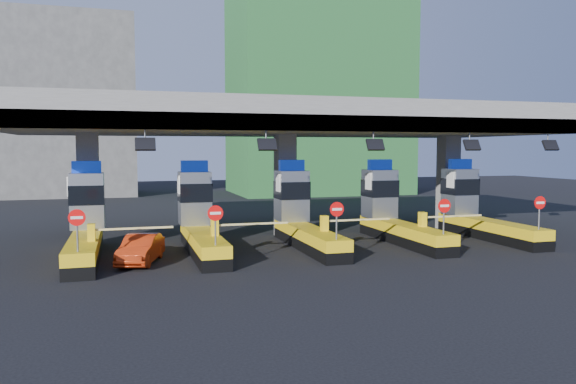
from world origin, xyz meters
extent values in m
plane|color=black|center=(0.00, 0.00, 0.00)|extent=(120.00, 120.00, 0.00)
cube|color=slate|center=(0.00, 3.00, 6.25)|extent=(28.00, 12.00, 1.50)
cube|color=#4C4C49|center=(0.00, -2.70, 5.85)|extent=(28.00, 0.60, 0.70)
cube|color=slate|center=(-10.00, 3.00, 2.75)|extent=(1.00, 1.00, 5.50)
cube|color=slate|center=(0.00, 3.00, 2.75)|extent=(1.00, 1.00, 5.50)
cube|color=slate|center=(10.00, 3.00, 2.75)|extent=(1.00, 1.00, 5.50)
cylinder|color=slate|center=(-7.50, -2.70, 5.25)|extent=(0.06, 0.06, 0.50)
cube|color=black|center=(-7.50, -2.90, 4.90)|extent=(0.80, 0.38, 0.54)
cylinder|color=slate|center=(-2.50, -2.70, 5.25)|extent=(0.06, 0.06, 0.50)
cube|color=black|center=(-2.50, -2.90, 4.90)|extent=(0.80, 0.38, 0.54)
cylinder|color=slate|center=(2.50, -2.70, 5.25)|extent=(0.06, 0.06, 0.50)
cube|color=black|center=(2.50, -2.90, 4.90)|extent=(0.80, 0.38, 0.54)
cylinder|color=slate|center=(7.50, -2.70, 5.25)|extent=(0.06, 0.06, 0.50)
cube|color=black|center=(7.50, -2.90, 4.90)|extent=(0.80, 0.38, 0.54)
cylinder|color=slate|center=(12.00, -2.70, 5.25)|extent=(0.06, 0.06, 0.50)
cube|color=black|center=(12.00, -2.90, 4.90)|extent=(0.80, 0.38, 0.54)
cube|color=black|center=(-10.00, -1.00, 0.25)|extent=(1.20, 8.00, 0.50)
cube|color=#E5B70C|center=(-10.00, -1.00, 0.75)|extent=(1.20, 8.00, 0.50)
cube|color=#9EA3A8|center=(-10.00, 1.80, 2.30)|extent=(1.50, 1.50, 2.60)
cube|color=black|center=(-10.00, 1.78, 2.60)|extent=(1.56, 1.56, 0.90)
cube|color=#0C2DBF|center=(-10.00, 1.80, 3.88)|extent=(1.30, 0.35, 0.55)
cube|color=white|center=(-10.80, 1.50, 3.00)|extent=(0.06, 0.70, 0.90)
cylinder|color=slate|center=(-10.00, -4.60, 1.65)|extent=(0.07, 0.07, 1.30)
cylinder|color=red|center=(-10.00, -4.63, 2.25)|extent=(0.60, 0.04, 0.60)
cube|color=white|center=(-10.00, -4.65, 2.25)|extent=(0.42, 0.02, 0.10)
cube|color=#E5B70C|center=(-9.65, -2.20, 1.35)|extent=(0.30, 0.35, 0.70)
cube|color=white|center=(-8.00, -2.20, 1.45)|extent=(3.20, 0.08, 0.08)
cube|color=black|center=(-5.00, -1.00, 0.25)|extent=(1.20, 8.00, 0.50)
cube|color=#E5B70C|center=(-5.00, -1.00, 0.75)|extent=(1.20, 8.00, 0.50)
cube|color=#9EA3A8|center=(-5.00, 1.80, 2.30)|extent=(1.50, 1.50, 2.60)
cube|color=black|center=(-5.00, 1.78, 2.60)|extent=(1.56, 1.56, 0.90)
cube|color=#0C2DBF|center=(-5.00, 1.80, 3.88)|extent=(1.30, 0.35, 0.55)
cube|color=white|center=(-5.80, 1.50, 3.00)|extent=(0.06, 0.70, 0.90)
cylinder|color=slate|center=(-5.00, -4.60, 1.65)|extent=(0.07, 0.07, 1.30)
cylinder|color=red|center=(-5.00, -4.63, 2.25)|extent=(0.60, 0.04, 0.60)
cube|color=white|center=(-5.00, -4.65, 2.25)|extent=(0.42, 0.02, 0.10)
cube|color=#E5B70C|center=(-4.65, -2.20, 1.35)|extent=(0.30, 0.35, 0.70)
cube|color=white|center=(-3.00, -2.20, 1.45)|extent=(3.20, 0.08, 0.08)
cube|color=black|center=(0.00, -1.00, 0.25)|extent=(1.20, 8.00, 0.50)
cube|color=#E5B70C|center=(0.00, -1.00, 0.75)|extent=(1.20, 8.00, 0.50)
cube|color=#9EA3A8|center=(0.00, 1.80, 2.30)|extent=(1.50, 1.50, 2.60)
cube|color=black|center=(0.00, 1.78, 2.60)|extent=(1.56, 1.56, 0.90)
cube|color=#0C2DBF|center=(0.00, 1.80, 3.88)|extent=(1.30, 0.35, 0.55)
cube|color=white|center=(-0.80, 1.50, 3.00)|extent=(0.06, 0.70, 0.90)
cylinder|color=slate|center=(0.00, -4.60, 1.65)|extent=(0.07, 0.07, 1.30)
cylinder|color=red|center=(0.00, -4.63, 2.25)|extent=(0.60, 0.04, 0.60)
cube|color=white|center=(0.00, -4.65, 2.25)|extent=(0.42, 0.02, 0.10)
cube|color=#E5B70C|center=(0.35, -2.20, 1.35)|extent=(0.30, 0.35, 0.70)
cube|color=white|center=(2.00, -2.20, 1.45)|extent=(3.20, 0.08, 0.08)
cube|color=black|center=(5.00, -1.00, 0.25)|extent=(1.20, 8.00, 0.50)
cube|color=#E5B70C|center=(5.00, -1.00, 0.75)|extent=(1.20, 8.00, 0.50)
cube|color=#9EA3A8|center=(5.00, 1.80, 2.30)|extent=(1.50, 1.50, 2.60)
cube|color=black|center=(5.00, 1.78, 2.60)|extent=(1.56, 1.56, 0.90)
cube|color=#0C2DBF|center=(5.00, 1.80, 3.88)|extent=(1.30, 0.35, 0.55)
cube|color=white|center=(4.20, 1.50, 3.00)|extent=(0.06, 0.70, 0.90)
cylinder|color=slate|center=(5.00, -4.60, 1.65)|extent=(0.07, 0.07, 1.30)
cylinder|color=red|center=(5.00, -4.63, 2.25)|extent=(0.60, 0.04, 0.60)
cube|color=white|center=(5.00, -4.65, 2.25)|extent=(0.42, 0.02, 0.10)
cube|color=#E5B70C|center=(5.35, -2.20, 1.35)|extent=(0.30, 0.35, 0.70)
cube|color=white|center=(7.00, -2.20, 1.45)|extent=(3.20, 0.08, 0.08)
cube|color=black|center=(10.00, -1.00, 0.25)|extent=(1.20, 8.00, 0.50)
cube|color=#E5B70C|center=(10.00, -1.00, 0.75)|extent=(1.20, 8.00, 0.50)
cube|color=#9EA3A8|center=(10.00, 1.80, 2.30)|extent=(1.50, 1.50, 2.60)
cube|color=black|center=(10.00, 1.78, 2.60)|extent=(1.56, 1.56, 0.90)
cube|color=#0C2DBF|center=(10.00, 1.80, 3.88)|extent=(1.30, 0.35, 0.55)
cube|color=white|center=(9.20, 1.50, 3.00)|extent=(0.06, 0.70, 0.90)
cylinder|color=slate|center=(10.00, -4.60, 1.65)|extent=(0.07, 0.07, 1.30)
cylinder|color=red|center=(10.00, -4.63, 2.25)|extent=(0.60, 0.04, 0.60)
cube|color=white|center=(10.00, -4.65, 2.25)|extent=(0.42, 0.02, 0.10)
cube|color=#E5B70C|center=(10.35, -2.20, 1.35)|extent=(0.30, 0.35, 0.70)
cube|color=white|center=(12.00, -2.20, 1.45)|extent=(3.20, 0.08, 0.08)
cube|color=#1E5926|center=(12.00, 32.00, 14.00)|extent=(18.00, 12.00, 28.00)
cube|color=#4C4C49|center=(-14.00, 36.00, 9.00)|extent=(14.00, 10.00, 18.00)
imported|color=red|center=(-7.74, -2.26, 0.59)|extent=(2.19, 3.77, 1.17)
camera|label=1|loc=(-8.38, -25.95, 4.68)|focal=35.00mm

